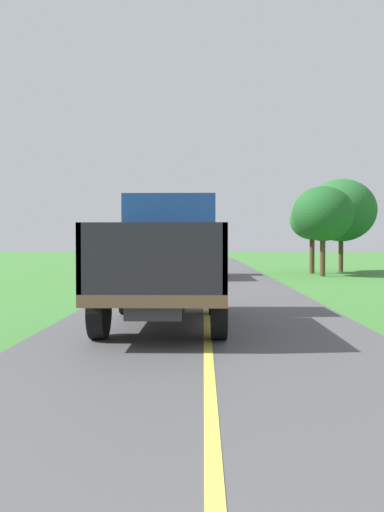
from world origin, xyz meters
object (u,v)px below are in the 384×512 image
at_px(banana_truck_near, 167,257).
at_px(banana_truck_far, 187,249).
at_px(roadside_tree_near_left, 323,214).
at_px(roadside_tree_far_left, 341,210).
at_px(roadside_tree_mid_right, 312,220).

xyz_separation_m(banana_truck_near, banana_truck_far, (-0.03, 15.27, 0.01)).
distance_m(roadside_tree_near_left, roadside_tree_far_left, 4.78).
height_order(banana_truck_far, roadside_tree_far_left, roadside_tree_far_left).
bearing_deg(banana_truck_near, roadside_tree_near_left, 66.98).
distance_m(banana_truck_near, banana_truck_far, 15.27).
distance_m(banana_truck_near, roadside_tree_near_left, 18.14).
bearing_deg(banana_truck_near, roadside_tree_far_left, 66.48).
height_order(roadside_tree_near_left, roadside_tree_far_left, roadside_tree_far_left).
relative_size(banana_truck_near, roadside_tree_mid_right, 1.37).
bearing_deg(roadside_tree_far_left, banana_truck_near, -113.52).
bearing_deg(roadside_tree_far_left, roadside_tree_mid_right, -140.28).
relative_size(roadside_tree_mid_right, roadside_tree_far_left, 0.76).
distance_m(roadside_tree_mid_right, roadside_tree_far_left, 2.79).
relative_size(roadside_tree_near_left, roadside_tree_mid_right, 1.12).
relative_size(banana_truck_far, roadside_tree_mid_right, 1.37).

